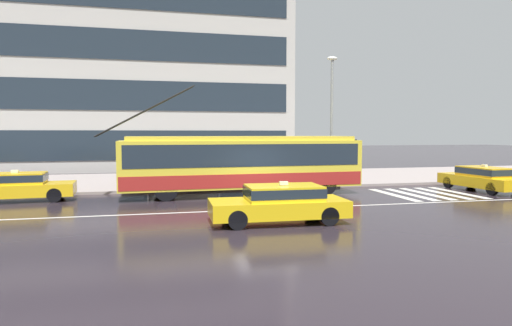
{
  "coord_description": "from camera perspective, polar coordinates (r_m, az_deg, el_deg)",
  "views": [
    {
      "loc": [
        -4.47,
        -17.81,
        3.01
      ],
      "look_at": [
        0.29,
        2.89,
        1.56
      ],
      "focal_mm": 30.68,
      "sensor_mm": 36.0,
      "label": 1
    }
  ],
  "objects": [
    {
      "name": "lane_centre_line",
      "position": [
        17.46,
        2.1,
        -6.01
      ],
      "size": [
        72.0,
        0.14,
        0.01
      ],
      "primitive_type": "cube",
      "color": "silver",
      "rests_on": "ground_plane"
    },
    {
      "name": "crosswalk_stripe_inner_b",
      "position": [
        23.89,
        23.07,
        -3.63
      ],
      "size": [
        0.44,
        4.4,
        0.01
      ],
      "primitive_type": "cube",
      "color": "beige",
      "rests_on": "ground_plane"
    },
    {
      "name": "street_lamp",
      "position": [
        25.42,
        9.85,
        6.91
      ],
      "size": [
        0.6,
        0.32,
        7.2
      ],
      "color": "gray",
      "rests_on": "sidewalk_slab"
    },
    {
      "name": "crosswalk_stripe_center",
      "position": [
        23.38,
        21.28,
        -3.74
      ],
      "size": [
        0.44,
        4.4,
        0.01
      ],
      "primitive_type": "cube",
      "color": "beige",
      "rests_on": "ground_plane"
    },
    {
      "name": "taxi_oncoming_near",
      "position": [
        14.75,
        3.18,
        -5.09
      ],
      "size": [
        4.62,
        1.91,
        1.39
      ],
      "color": "yellow",
      "rests_on": "ground_plane"
    },
    {
      "name": "sidewalk_slab",
      "position": [
        27.98,
        -3.68,
        -2.12
      ],
      "size": [
        80.0,
        10.0,
        0.14
      ],
      "primitive_type": "cube",
      "color": "gray",
      "rests_on": "ground_plane"
    },
    {
      "name": "office_tower_corner_left",
      "position": [
        40.79,
        -15.46,
        15.96
      ],
      "size": [
        25.97,
        10.71,
        23.2
      ],
      "color": "#B2AEA7",
      "rests_on": "ground_plane"
    },
    {
      "name": "crosswalk_stripe_inner_a",
      "position": [
        22.88,
        19.41,
        -3.85
      ],
      "size": [
        0.44,
        4.4,
        0.01
      ],
      "primitive_type": "cube",
      "color": "beige",
      "rests_on": "ground_plane"
    },
    {
      "name": "crosswalk_stripe_edge_near",
      "position": [
        22.42,
        17.46,
        -3.97
      ],
      "size": [
        0.44,
        4.4,
        0.01
      ],
      "primitive_type": "cube",
      "color": "beige",
      "rests_on": "ground_plane"
    },
    {
      "name": "taxi_cross_traffic",
      "position": [
        25.62,
        27.4,
        -1.69
      ],
      "size": [
        2.03,
        4.67,
        1.39
      ],
      "color": "gold",
      "rests_on": "ground_plane"
    },
    {
      "name": "taxi_queued_behind_bus",
      "position": [
        21.98,
        -28.61,
        -2.59
      ],
      "size": [
        4.63,
        2.04,
        1.39
      ],
      "color": "yellow",
      "rests_on": "ground_plane"
    },
    {
      "name": "pedestrian_approaching_curb",
      "position": [
        25.12,
        3.18,
        0.88
      ],
      "size": [
        1.43,
        1.43,
        1.9
      ],
      "color": "#454D4C",
      "rests_on": "sidewalk_slab"
    },
    {
      "name": "ground_plane",
      "position": [
        18.6,
        1.14,
        -5.4
      ],
      "size": [
        160.0,
        160.0,
        0.0
      ],
      "primitive_type": "plane",
      "color": "#272026"
    },
    {
      "name": "trolleybus",
      "position": [
        21.32,
        -1.82,
        0.06
      ],
      "size": [
        12.58,
        2.89,
        5.24
      ],
      "color": "gold",
      "rests_on": "ground_plane"
    },
    {
      "name": "crosswalk_stripe_edge_far",
      "position": [
        24.43,
        24.78,
        -3.51
      ],
      "size": [
        0.44,
        4.4,
        0.01
      ],
      "primitive_type": "cube",
      "color": "beige",
      "rests_on": "ground_plane"
    },
    {
      "name": "pedestrian_walking_past",
      "position": [
        23.37,
        -10.78,
        0.72
      ],
      "size": [
        1.09,
        1.09,
        2.03
      ],
      "color": "#261B2F",
      "rests_on": "sidewalk_slab"
    },
    {
      "name": "bus_shelter",
      "position": [
        24.88,
        -9.54,
        1.8
      ],
      "size": [
        4.14,
        1.71,
        2.64
      ],
      "color": "gray",
      "rests_on": "sidewalk_slab"
    },
    {
      "name": "pedestrian_at_shelter",
      "position": [
        25.31,
        -13.97,
        -0.4
      ],
      "size": [
        0.44,
        0.44,
        1.71
      ],
      "color": "#18252F",
      "rests_on": "sidewalk_slab"
    }
  ]
}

